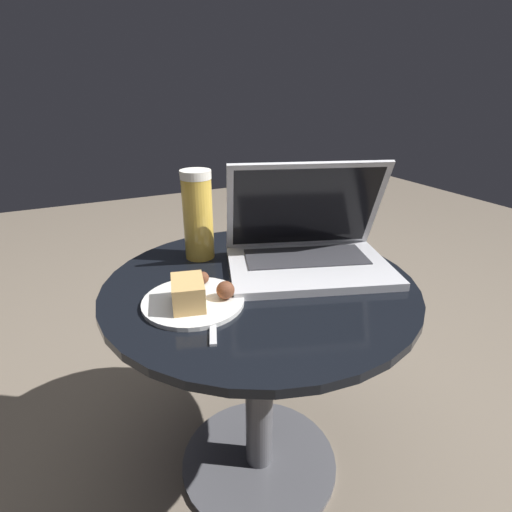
{
  "coord_description": "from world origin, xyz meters",
  "views": [
    {
      "loc": [
        -0.35,
        -0.71,
        0.96
      ],
      "look_at": [
        -0.02,
        -0.02,
        0.63
      ],
      "focal_mm": 28.0,
      "sensor_mm": 36.0,
      "label": 1
    }
  ],
  "objects": [
    {
      "name": "table",
      "position": [
        0.0,
        0.0,
        0.39
      ],
      "size": [
        0.68,
        0.68,
        0.56
      ],
      "color": "#515156",
      "rests_on": "ground_plane"
    },
    {
      "name": "beer_glass",
      "position": [
        -0.07,
        0.19,
        0.67
      ],
      "size": [
        0.07,
        0.07,
        0.22
      ],
      "color": "gold",
      "rests_on": "table"
    },
    {
      "name": "laptop",
      "position": [
        0.14,
        0.02,
        0.61
      ],
      "size": [
        0.43,
        0.36,
        0.25
      ],
      "color": "silver",
      "rests_on": "table"
    },
    {
      "name": "ground_plane",
      "position": [
        0.0,
        0.0,
        0.0
      ],
      "size": [
        6.0,
        6.0,
        0.0
      ],
      "primitive_type": "plane",
      "color": "#726656"
    },
    {
      "name": "fork",
      "position": [
        -0.14,
        -0.09,
        0.56
      ],
      "size": [
        0.07,
        0.16,
        0.0
      ],
      "color": "silver",
      "rests_on": "table"
    },
    {
      "name": "snack_plate",
      "position": [
        -0.16,
        -0.04,
        0.58
      ],
      "size": [
        0.2,
        0.2,
        0.06
      ],
      "color": "silver",
      "rests_on": "table"
    }
  ]
}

